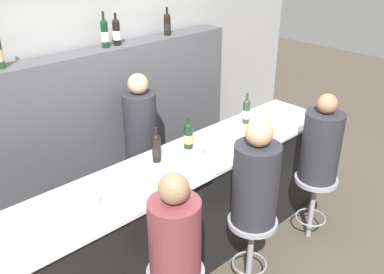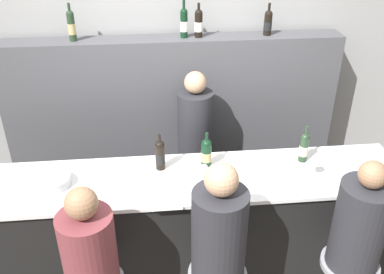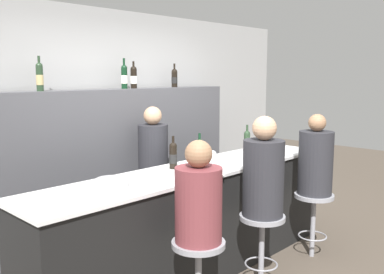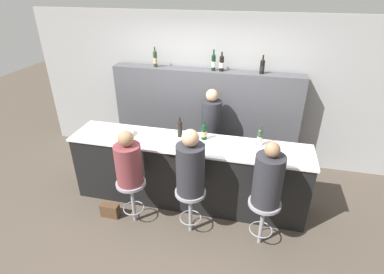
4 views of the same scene
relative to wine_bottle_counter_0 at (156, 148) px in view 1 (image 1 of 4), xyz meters
name	(u,v)px [view 1 (image 1 of 4)]	position (x,y,z in m)	size (l,w,h in m)	color
wall_back	(87,86)	(0.15, 1.30, 0.16)	(6.40, 0.05, 2.60)	#9E9E9E
bar_counter	(183,212)	(0.15, -0.14, -0.63)	(3.41, 0.67, 1.02)	black
back_bar_cabinet	(103,133)	(0.15, 1.07, -0.28)	(3.21, 0.28, 1.72)	#4C4C51
wine_bottle_counter_0	(156,148)	(0.00, 0.00, 0.00)	(0.07, 0.07, 0.30)	black
wine_bottle_counter_1	(188,135)	(0.35, 0.00, 0.00)	(0.08, 0.08, 0.29)	black
wine_bottle_counter_2	(246,111)	(1.12, 0.00, 0.00)	(0.07, 0.07, 0.31)	#233823
wine_bottle_backbar_1	(105,33)	(0.28, 1.07, 0.71)	(0.07, 0.07, 0.34)	black
wine_bottle_backbar_2	(116,32)	(0.41, 1.07, 0.70)	(0.07, 0.07, 0.31)	black
wine_bottle_backbar_3	(167,24)	(1.05, 1.07, 0.69)	(0.07, 0.07, 0.29)	black
wine_glass_0	(202,145)	(0.31, -0.21, -0.01)	(0.06, 0.06, 0.16)	silver
wine_glass_1	(265,118)	(1.14, -0.21, -0.01)	(0.07, 0.07, 0.16)	silver
metal_bowl	(81,203)	(-0.78, -0.14, -0.09)	(0.25, 0.25, 0.07)	#B7B7BC
tasting_menu	(189,176)	(0.03, -0.36, -0.12)	(0.21, 0.30, 0.00)	white
guest_seated_left	(175,233)	(-0.47, -0.76, -0.16)	(0.34, 0.34, 0.75)	brown
bar_stool_middle	(252,234)	(0.34, -0.76, -0.62)	(0.40, 0.40, 0.67)	gray
guest_seated_middle	(256,179)	(0.34, -0.76, -0.10)	(0.35, 0.35, 0.86)	#28282D
bar_stool_right	(314,191)	(1.26, -0.76, -0.62)	(0.40, 0.40, 0.67)	gray
guest_seated_right	(321,144)	(1.26, -0.76, -0.13)	(0.34, 0.34, 0.82)	#28282D
bartender	(142,153)	(0.34, 0.67, -0.43)	(0.32, 0.32, 1.54)	#28282D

